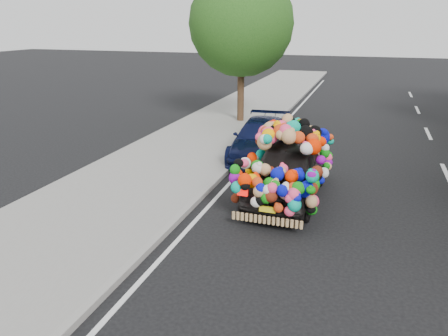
% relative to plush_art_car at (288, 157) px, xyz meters
% --- Properties ---
extents(ground, '(100.00, 100.00, 0.00)m').
position_rel_plush_art_car_xyz_m(ground, '(0.41, -1.96, -1.01)').
color(ground, black).
rests_on(ground, ground).
extents(sidewalk, '(4.00, 60.00, 0.12)m').
position_rel_plush_art_car_xyz_m(sidewalk, '(-3.89, -1.96, -0.95)').
color(sidewalk, gray).
rests_on(sidewalk, ground).
extents(kerb, '(0.15, 60.00, 0.13)m').
position_rel_plush_art_car_xyz_m(kerb, '(-1.94, -1.96, -0.94)').
color(kerb, gray).
rests_on(kerb, ground).
extents(tree_near_sidewalk, '(4.20, 4.20, 6.13)m').
position_rel_plush_art_car_xyz_m(tree_near_sidewalk, '(-3.39, 7.54, 3.02)').
color(tree_near_sidewalk, '#332114').
rests_on(tree_near_sidewalk, ground).
extents(plush_art_car, '(1.97, 4.13, 1.98)m').
position_rel_plush_art_car_xyz_m(plush_art_car, '(0.00, 0.00, 0.00)').
color(plush_art_car, black).
rests_on(plush_art_car, ground).
extents(navy_sedan, '(1.93, 4.13, 1.17)m').
position_rel_plush_art_car_xyz_m(navy_sedan, '(-1.39, 3.05, -0.42)').
color(navy_sedan, black).
rests_on(navy_sedan, ground).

